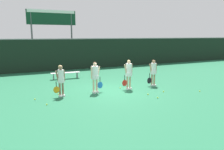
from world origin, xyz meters
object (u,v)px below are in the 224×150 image
Objects in this scene: tennis_ball_2 at (163,92)px; tennis_ball_3 at (148,94)px; player_2 at (129,72)px; player_3 at (153,71)px; tennis_ball_4 at (47,104)px; tennis_ball_0 at (59,94)px; bench_courtside at (65,73)px; scoreboard at (52,22)px; tennis_ball_7 at (200,91)px; tennis_ball_5 at (35,99)px; tennis_ball_8 at (57,89)px; player_1 at (95,75)px; tennis_ball_6 at (120,88)px; tennis_ball_1 at (158,98)px; player_0 at (61,78)px.

tennis_ball_2 is 1.11m from tennis_ball_3.
player_2 is 1.82m from tennis_ball_3.
player_3 is 24.86× the size of tennis_ball_4.
tennis_ball_3 is (-1.49, -1.65, -0.91)m from player_3.
tennis_ball_0 is 4.71m from tennis_ball_3.
tennis_ball_2 is 1.01× the size of tennis_ball_3.
bench_courtside is 6.05m from tennis_ball_4.
scoreboard is 81.72× the size of tennis_ball_7.
player_3 is 6.72m from tennis_ball_4.
player_2 is 26.54× the size of tennis_ball_5.
tennis_ball_8 is at bearing -107.10° from bench_courtside.
bench_courtside is (-0.22, -5.59, -3.86)m from scoreboard.
bench_courtside is 29.19× the size of tennis_ball_3.
player_2 is 1.82m from player_3.
tennis_ball_0 is at bearing -98.06° from tennis_ball_8.
player_3 reaches higher than tennis_ball_0.
bench_courtside is 4.34m from tennis_ball_0.
player_3 is at bearing -14.52° from tennis_ball_8.
scoreboard reaches higher than tennis_ball_0.
tennis_ball_2 reaches higher than tennis_ball_5.
player_1 is at bearing -40.46° from tennis_ball_8.
player_1 is 3.28m from tennis_ball_5.
player_2 is at bearing 146.89° from tennis_ball_7.
bench_courtside is 28.86× the size of tennis_ball_2.
player_3 reaches higher than tennis_ball_2.
player_2 is 5.24m from tennis_ball_5.
scoreboard is 3.17× the size of player_1.
player_2 reaches higher than player_1.
scoreboard is 74.88× the size of tennis_ball_0.
tennis_ball_5 is 4.84m from tennis_ball_6.
tennis_ball_1 is at bearing -62.24° from bench_courtside.
tennis_ball_5 is at bearing 110.07° from tennis_ball_4.
tennis_ball_8 reaches higher than tennis_ball_4.
tennis_ball_1 reaches higher than tennis_ball_4.
tennis_ball_8 is at bearing 75.06° from player_0.
player_0 is 25.22× the size of tennis_ball_5.
tennis_ball_0 is 1.07m from tennis_ball_8.
tennis_ball_7 is (5.68, -12.40, -4.22)m from scoreboard.
tennis_ball_7 is (8.08, -1.17, 0.00)m from tennis_ball_4.
player_0 is at bearing 162.11° from tennis_ball_7.
tennis_ball_2 is 1.02× the size of tennis_ball_6.
tennis_ball_4 is 1.16m from tennis_ball_5.
player_1 is 25.77× the size of tennis_ball_7.
player_0 is at bearing -98.42° from scoreboard.
tennis_ball_3 is 5.13m from tennis_ball_8.
tennis_ball_2 is 2.51m from tennis_ball_6.
tennis_ball_2 is at bearing 39.54° from tennis_ball_1.
tennis_ball_7 is at bearing -35.93° from player_2.
tennis_ball_6 is (2.24, -4.24, -0.36)m from bench_courtside.
scoreboard is 3.30× the size of player_0.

